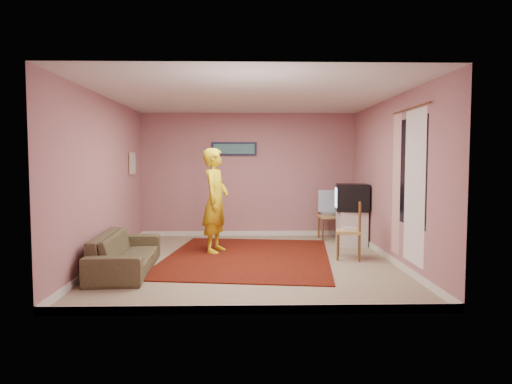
{
  "coord_description": "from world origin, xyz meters",
  "views": [
    {
      "loc": [
        -0.06,
        -7.16,
        1.61
      ],
      "look_at": [
        0.12,
        0.6,
        1.07
      ],
      "focal_mm": 32.0,
      "sensor_mm": 36.0,
      "label": 1
    }
  ],
  "objects_px": {
    "crt_tv": "(352,198)",
    "chair_a": "(330,211)",
    "chair_b": "(349,224)",
    "tv_cabinet": "(352,228)",
    "sofa": "(126,252)",
    "person": "(216,201)"
  },
  "relations": [
    {
      "from": "chair_a",
      "to": "sofa",
      "type": "xyz_separation_m",
      "value": [
        -3.46,
        -2.63,
        -0.3
      ]
    },
    {
      "from": "tv_cabinet",
      "to": "person",
      "type": "xyz_separation_m",
      "value": [
        -2.53,
        -0.6,
        0.58
      ]
    },
    {
      "from": "crt_tv",
      "to": "chair_a",
      "type": "distance_m",
      "value": 0.81
    },
    {
      "from": "chair_b",
      "to": "tv_cabinet",
      "type": "bearing_deg",
      "value": 177.83
    },
    {
      "from": "chair_a",
      "to": "crt_tv",
      "type": "bearing_deg",
      "value": -71.63
    },
    {
      "from": "tv_cabinet",
      "to": "person",
      "type": "bearing_deg",
      "value": -166.69
    },
    {
      "from": "sofa",
      "to": "chair_b",
      "type": "bearing_deg",
      "value": -80.64
    },
    {
      "from": "chair_b",
      "to": "person",
      "type": "distance_m",
      "value": 2.31
    },
    {
      "from": "sofa",
      "to": "tv_cabinet",
      "type": "bearing_deg",
      "value": -65.8
    },
    {
      "from": "tv_cabinet",
      "to": "sofa",
      "type": "distance_m",
      "value": 4.23
    },
    {
      "from": "tv_cabinet",
      "to": "crt_tv",
      "type": "relative_size",
      "value": 0.99
    },
    {
      "from": "person",
      "to": "chair_b",
      "type": "bearing_deg",
      "value": -89.91
    },
    {
      "from": "tv_cabinet",
      "to": "chair_a",
      "type": "relative_size",
      "value": 1.26
    },
    {
      "from": "tv_cabinet",
      "to": "sofa",
      "type": "height_order",
      "value": "tv_cabinet"
    },
    {
      "from": "crt_tv",
      "to": "person",
      "type": "xyz_separation_m",
      "value": [
        -2.53,
        -0.6,
        0.0
      ]
    },
    {
      "from": "sofa",
      "to": "person",
      "type": "bearing_deg",
      "value": -45.33
    },
    {
      "from": "person",
      "to": "chair_a",
      "type": "bearing_deg",
      "value": -45.3
    },
    {
      "from": "tv_cabinet",
      "to": "chair_b",
      "type": "distance_m",
      "value": 1.25
    },
    {
      "from": "crt_tv",
      "to": "chair_a",
      "type": "height_order",
      "value": "crt_tv"
    },
    {
      "from": "chair_a",
      "to": "sofa",
      "type": "height_order",
      "value": "chair_a"
    },
    {
      "from": "tv_cabinet",
      "to": "chair_b",
      "type": "height_order",
      "value": "chair_b"
    },
    {
      "from": "crt_tv",
      "to": "person",
      "type": "bearing_deg",
      "value": -158.89
    }
  ]
}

